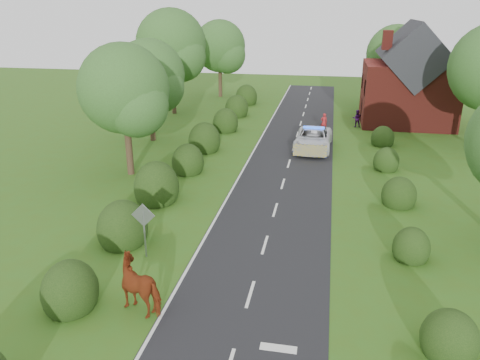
% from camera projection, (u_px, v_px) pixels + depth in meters
% --- Properties ---
extents(ground, '(120.00, 120.00, 0.00)m').
position_uv_depth(ground, '(250.00, 295.00, 17.92)').
color(ground, '#395C17').
extents(road, '(6.00, 70.00, 0.02)m').
position_uv_depth(road, '(287.00, 168.00, 31.70)').
color(road, black).
rests_on(road, ground).
extents(road_markings, '(4.96, 70.00, 0.01)m').
position_uv_depth(road_markings, '(260.00, 177.00, 30.08)').
color(road_markings, white).
rests_on(road_markings, road).
extents(hedgerow_left, '(2.75, 50.41, 3.00)m').
position_uv_depth(hedgerow_left, '(180.00, 168.00, 29.55)').
color(hedgerow_left, black).
rests_on(hedgerow_left, ground).
extents(hedgerow_right, '(2.10, 45.78, 2.10)m').
position_uv_depth(hedgerow_right, '(396.00, 188.00, 26.86)').
color(hedgerow_right, black).
rests_on(hedgerow_right, ground).
extents(tree_left_a, '(5.74, 5.60, 8.38)m').
position_uv_depth(tree_left_a, '(127.00, 93.00, 28.66)').
color(tree_left_a, '#332316').
rests_on(tree_left_a, ground).
extents(tree_left_b, '(5.74, 5.60, 8.07)m').
position_uv_depth(tree_left_b, '(151.00, 78.00, 36.38)').
color(tree_left_b, '#332316').
rests_on(tree_left_b, ground).
extents(tree_left_c, '(6.97, 6.80, 10.22)m').
position_uv_depth(tree_left_c, '(174.00, 47.00, 45.28)').
color(tree_left_c, '#332316').
rests_on(tree_left_c, ground).
extents(tree_left_d, '(6.15, 6.00, 8.89)m').
position_uv_depth(tree_left_d, '(222.00, 48.00, 54.37)').
color(tree_left_d, '#332316').
rests_on(tree_left_d, ground).
extents(tree_right_c, '(6.15, 6.00, 8.58)m').
position_uv_depth(tree_right_c, '(398.00, 56.00, 49.19)').
color(tree_right_c, '#332316').
rests_on(tree_right_c, ground).
extents(road_sign, '(1.06, 0.08, 2.53)m').
position_uv_depth(road_sign, '(144.00, 222.00, 20.06)').
color(road_sign, gray).
rests_on(road_sign, ground).
extents(house, '(8.00, 7.40, 9.17)m').
position_uv_depth(house, '(409.00, 82.00, 42.48)').
color(house, maroon).
rests_on(house, ground).
extents(cow, '(2.64, 1.92, 1.68)m').
position_uv_depth(cow, '(143.00, 287.00, 16.90)').
color(cow, maroon).
rests_on(cow, ground).
extents(police_van, '(2.85, 5.89, 1.75)m').
position_uv_depth(police_van, '(313.00, 139.00, 35.72)').
color(police_van, silver).
rests_on(police_van, ground).
extents(pedestrian_red, '(0.65, 0.50, 1.57)m').
position_uv_depth(pedestrian_red, '(324.00, 122.00, 40.85)').
color(pedestrian_red, maroon).
rests_on(pedestrian_red, ground).
extents(pedestrian_purple, '(0.81, 0.65, 1.58)m').
position_uv_depth(pedestrian_purple, '(357.00, 118.00, 42.19)').
color(pedestrian_purple, '#3F1156').
rests_on(pedestrian_purple, ground).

